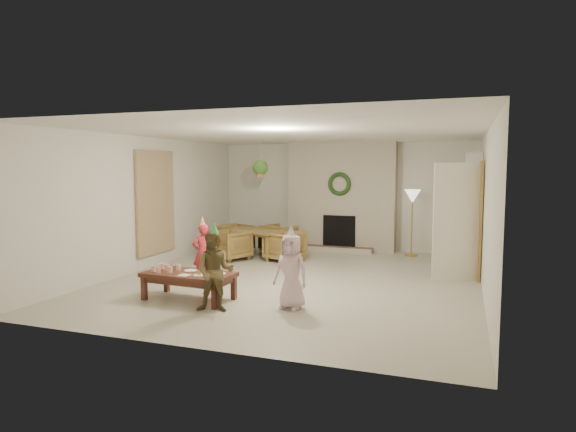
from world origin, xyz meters
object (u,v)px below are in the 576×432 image
at_px(dining_chair_far, 279,238).
at_px(dining_chair_right, 284,246).
at_px(dining_table, 256,243).
at_px(child_pink, 291,272).
at_px(coffee_table_top, 189,275).
at_px(dining_chair_near, 230,245).
at_px(child_red, 203,253).
at_px(child_plaid, 215,272).
at_px(dining_chair_left, 235,238).

bearing_deg(dining_chair_far, dining_chair_right, 141.34).
relative_size(dining_table, child_pink, 1.57).
xyz_separation_m(dining_table, coffee_table_top, (0.53, -3.70, 0.09)).
bearing_deg(dining_chair_near, child_red, -51.82).
bearing_deg(dining_chair_near, dining_table, 90.00).
bearing_deg(dining_chair_far, dining_chair_near, 90.00).
relative_size(dining_table, dining_chair_near, 2.34).
bearing_deg(coffee_table_top, dining_chair_far, 96.62).
bearing_deg(dining_chair_far, dining_table, 90.00).
distance_m(coffee_table_top, child_plaid, 0.77).
xyz_separation_m(dining_chair_far, dining_chair_left, (-0.94, -0.35, 0.00)).
xyz_separation_m(dining_chair_left, child_plaid, (1.82, -4.40, 0.23)).
height_order(coffee_table_top, child_pink, child_pink).
relative_size(dining_chair_right, child_red, 0.70).
relative_size(dining_chair_near, child_red, 0.70).
xyz_separation_m(dining_table, dining_chair_right, (0.80, -0.37, 0.03)).
distance_m(dining_chair_near, child_pink, 3.83).
xyz_separation_m(dining_chair_near, dining_chair_right, (1.10, 0.27, 0.00)).
bearing_deg(coffee_table_top, child_plaid, -28.66).
relative_size(dining_table, child_red, 1.63).
height_order(dining_chair_far, child_red, child_red).
distance_m(child_red, child_plaid, 1.75).
xyz_separation_m(dining_chair_left, coffee_table_top, (1.18, -4.00, 0.06)).
height_order(child_red, child_pink, child_pink).
distance_m(child_red, child_pink, 2.13).
xyz_separation_m(dining_chair_right, child_pink, (1.28, -3.26, 0.20)).
bearing_deg(dining_chair_near, dining_chair_right, 38.66).
distance_m(dining_chair_left, coffee_table_top, 4.17).
relative_size(dining_chair_left, child_plaid, 0.64).
relative_size(dining_table, child_plaid, 1.49).
xyz_separation_m(dining_table, dining_chair_far, (0.30, 0.64, 0.03)).
distance_m(dining_chair_far, coffee_table_top, 4.35).
bearing_deg(child_pink, dining_chair_left, 134.94).
height_order(dining_chair_left, dining_chair_right, same).
bearing_deg(child_plaid, dining_chair_left, 96.28).
xyz_separation_m(dining_chair_near, dining_chair_left, (-0.35, 0.94, 0.00)).
xyz_separation_m(dining_chair_left, dining_chair_right, (1.45, -0.67, 0.00)).
relative_size(dining_chair_near, dining_chair_left, 1.00).
bearing_deg(dining_chair_near, dining_chair_left, 135.00).
xyz_separation_m(dining_chair_near, child_red, (0.48, -2.02, 0.18)).
height_order(dining_chair_left, child_plaid, child_plaid).
height_order(dining_chair_right, coffee_table_top, dining_chair_right).
relative_size(dining_chair_far, child_plaid, 0.64).
bearing_deg(child_pink, dining_chair_far, 122.86).
xyz_separation_m(dining_chair_right, child_red, (-0.62, -2.30, 0.18)).
xyz_separation_m(dining_table, dining_chair_left, (-0.64, 0.30, 0.03)).
bearing_deg(child_plaid, dining_chair_near, 96.86).
relative_size(coffee_table_top, child_pink, 1.28).
relative_size(dining_table, dining_chair_left, 2.34).
distance_m(dining_chair_far, child_plaid, 4.84).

